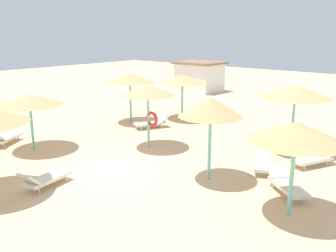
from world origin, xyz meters
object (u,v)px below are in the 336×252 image
Objects in this scene: parasol_1 at (295,92)px; parasol_2 at (211,107)px; lounger_3 at (152,122)px; lounger_6 at (286,184)px; parasol_3 at (130,78)px; lounger_1 at (315,158)px; parasol_6 at (296,132)px; lounger_4 at (45,178)px; parasol_8 at (182,79)px; beach_cabana at (199,76)px; parasol_5 at (29,100)px; lounger_2 at (262,161)px; parasol_9 at (148,91)px; lounger_5 at (5,138)px.

parasol_2 is (-0.93, -5.09, -0.03)m from parasol_1.
lounger_3 is 1.06× the size of lounger_6.
lounger_3 is at bearing 160.13° from lounger_6.
parasol_3 is 1.46× the size of lounger_1.
parasol_6 is 8.31m from lounger_4.
parasol_6 reaches higher than lounger_4.
parasol_8 is 3.60m from lounger_3.
lounger_3 is 0.51× the size of beach_cabana.
parasol_8 is at bearing 134.27° from parasol_2.
parasol_5 is 5.02m from lounger_4.
parasol_8 is 11.73m from lounger_4.
parasol_1 is at bearing 91.40° from lounger_2.
lounger_2 is 0.50× the size of beach_cabana.
parasol_6 reaches higher than lounger_6.
lounger_4 is (0.40, -5.59, -2.30)m from parasol_9.
lounger_4 is at bearing -61.48° from parasol_3.
parasol_1 is at bearing 36.10° from lounger_5.
lounger_2 is at bearing 65.50° from parasol_2.
parasol_2 is 10.45m from lounger_5.
parasol_2 reaches higher than parasol_1.
lounger_2 is at bearing -13.66° from lounger_3.
parasol_9 is (4.20, -2.88, 0.01)m from parasol_3.
parasol_3 reaches higher than lounger_5.
parasol_3 is at bearing 162.41° from lounger_6.
parasol_1 reaches higher than lounger_2.
parasol_2 is 1.03× the size of parasol_5.
parasol_2 reaches higher than parasol_5.
lounger_5 is at bearing -151.33° from lounger_1.
parasol_3 is at bearing 178.43° from lounger_1.
parasol_2 is at bearing -100.35° from parasol_1.
parasol_1 reaches higher than parasol_9.
parasol_3 is 1.47× the size of lounger_5.
lounger_4 is at bearing -25.18° from parasol_5.
parasol_3 is 6.52m from parasol_5.
parasol_1 is 1.00× the size of parasol_8.
lounger_3 reaches higher than lounger_6.
lounger_4 is (2.88, -11.17, -2.13)m from parasol_8.
parasol_2 is 9.48m from parasol_3.
parasol_2 is 3.37m from lounger_2.
lounger_5 is at bearing -171.12° from parasol_6.
parasol_1 is 1.65× the size of lounger_6.
lounger_5 is 0.51× the size of beach_cabana.
lounger_2 is (9.48, -2.04, -2.29)m from parasol_3.
lounger_5 is (-1.74, -0.47, -1.98)m from parasol_5.
lounger_6 is at bearing 15.57° from lounger_5.
parasol_3 reaches higher than lounger_4.
parasol_2 is 20.42m from beach_cabana.
parasol_2 reaches higher than parasol_9.
lounger_3 reaches higher than lounger_1.
lounger_6 is at bearing 15.45° from parasol_2.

